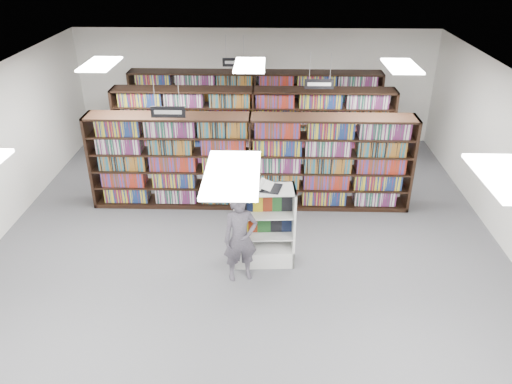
{
  "coord_description": "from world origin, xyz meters",
  "views": [
    {
      "loc": [
        0.4,
        -7.92,
        5.53
      ],
      "look_at": [
        0.17,
        0.5,
        1.1
      ],
      "focal_mm": 35.0,
      "sensor_mm": 36.0,
      "label": 1
    }
  ],
  "objects_px": {
    "endcap_display": "(264,237)",
    "open_book": "(261,186)",
    "shopper": "(240,238)",
    "bookshelf_row_near": "(250,162)"
  },
  "relations": [
    {
      "from": "bookshelf_row_near",
      "to": "shopper",
      "type": "height_order",
      "value": "bookshelf_row_near"
    },
    {
      "from": "bookshelf_row_near",
      "to": "endcap_display",
      "type": "distance_m",
      "value": 2.24
    },
    {
      "from": "bookshelf_row_near",
      "to": "endcap_display",
      "type": "height_order",
      "value": "bookshelf_row_near"
    },
    {
      "from": "open_book",
      "to": "shopper",
      "type": "xyz_separation_m",
      "value": [
        -0.35,
        -0.55,
        -0.74
      ]
    },
    {
      "from": "bookshelf_row_near",
      "to": "endcap_display",
      "type": "xyz_separation_m",
      "value": [
        0.33,
        -2.15,
        -0.54
      ]
    },
    {
      "from": "endcap_display",
      "to": "open_book",
      "type": "bearing_deg",
      "value": 176.98
    },
    {
      "from": "bookshelf_row_near",
      "to": "open_book",
      "type": "height_order",
      "value": "bookshelf_row_near"
    },
    {
      "from": "open_book",
      "to": "shopper",
      "type": "distance_m",
      "value": 0.98
    },
    {
      "from": "endcap_display",
      "to": "shopper",
      "type": "xyz_separation_m",
      "value": [
        -0.4,
        -0.55,
        0.32
      ]
    },
    {
      "from": "endcap_display",
      "to": "shopper",
      "type": "distance_m",
      "value": 0.75
    }
  ]
}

